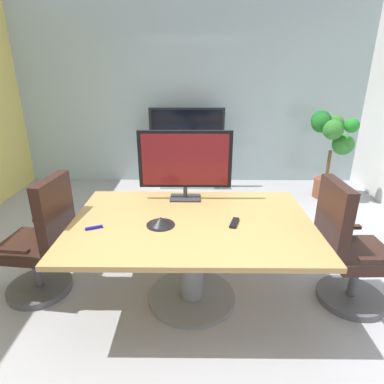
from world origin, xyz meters
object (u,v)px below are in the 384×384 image
object	(u,v)px
conference_phone	(161,222)
office_chair_left	(42,247)
wall_display_unit	(187,161)
potted_plant	(331,143)
office_chair_right	(348,255)
remote_control	(234,223)
tv_monitor	(185,161)
conference_table	(192,241)

from	to	relation	value
conference_phone	office_chair_left	bearing A→B (deg)	171.65
wall_display_unit	potted_plant	world-z (taller)	wall_display_unit
office_chair_left	office_chair_right	xyz separation A→B (m)	(2.57, -0.10, 0.00)
remote_control	tv_monitor	bearing A→B (deg)	144.86
tv_monitor	conference_phone	xyz separation A→B (m)	(-0.18, -0.55, -0.33)
tv_monitor	conference_phone	distance (m)	0.66
wall_display_unit	potted_plant	size ratio (longest dim) A/B	1.00
tv_monitor	potted_plant	bearing A→B (deg)	42.53
conference_table	potted_plant	bearing A→B (deg)	49.66
office_chair_left	tv_monitor	size ratio (longest dim) A/B	1.30
potted_plant	office_chair_left	bearing A→B (deg)	-145.05
conference_phone	remote_control	world-z (taller)	conference_phone
office_chair_left	wall_display_unit	size ratio (longest dim) A/B	0.83
conference_table	remote_control	distance (m)	0.39
office_chair_right	remote_control	distance (m)	1.00
remote_control	potted_plant	bearing A→B (deg)	72.54
office_chair_right	remote_control	world-z (taller)	office_chair_right
office_chair_left	office_chair_right	world-z (taller)	same
wall_display_unit	conference_phone	size ratio (longest dim) A/B	5.95
office_chair_right	remote_control	size ratio (longest dim) A/B	6.41
remote_control	wall_display_unit	bearing A→B (deg)	116.00
wall_display_unit	remote_control	world-z (taller)	wall_display_unit
tv_monitor	wall_display_unit	size ratio (longest dim) A/B	0.64
office_chair_left	conference_phone	world-z (taller)	office_chair_left
wall_display_unit	potted_plant	distance (m)	2.23
wall_display_unit	remote_control	bearing A→B (deg)	-81.34
wall_display_unit	remote_control	size ratio (longest dim) A/B	7.71
conference_table	tv_monitor	bearing A→B (deg)	97.73
tv_monitor	remote_control	bearing A→B (deg)	-52.49
wall_display_unit	conference_phone	xyz separation A→B (m)	(-0.13, -2.94, 0.34)
conference_table	office_chair_right	size ratio (longest dim) A/B	1.76
conference_table	remote_control	xyz separation A→B (m)	(0.34, -0.05, 0.19)
wall_display_unit	conference_phone	distance (m)	2.96
potted_plant	remote_control	size ratio (longest dim) A/B	7.69
office_chair_right	tv_monitor	distance (m)	1.58
tv_monitor	potted_plant	world-z (taller)	tv_monitor
conference_table	conference_phone	bearing A→B (deg)	-161.92
office_chair_right	potted_plant	size ratio (longest dim) A/B	0.83
conference_table	office_chair_left	world-z (taller)	office_chair_left
office_chair_right	wall_display_unit	xyz separation A→B (m)	(-1.39, 2.88, -0.01)
potted_plant	conference_phone	world-z (taller)	potted_plant
wall_display_unit	conference_phone	world-z (taller)	wall_display_unit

